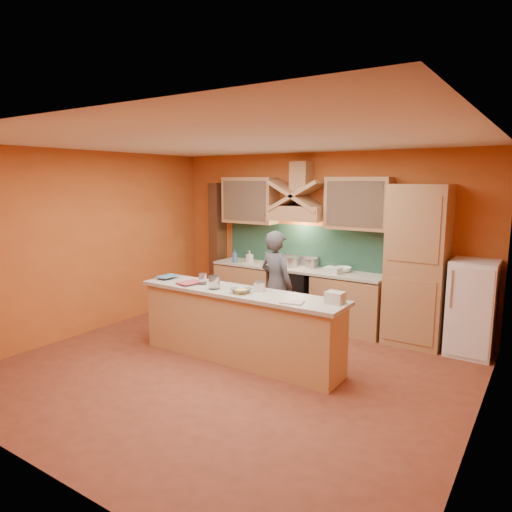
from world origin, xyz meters
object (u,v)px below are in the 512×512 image
Objects in this scene: kitchen_scale at (259,287)px; mixing_bowl at (241,291)px; person at (276,284)px; fridge at (472,308)px; stove at (295,295)px.

kitchen_scale reaches higher than mixing_bowl.
person reaches higher than kitchen_scale.
fridge is 10.32× the size of kitchen_scale.
fridge is at bearing 0.00° from stove.
mixing_bowl is at bearing 111.52° from person.
fridge is 3.14m from mixing_bowl.
kitchen_scale is (0.43, -1.78, 0.55)m from stove.
stove is at bearing 98.40° from mixing_bowl.
kitchen_scale reaches higher than stove.
stove is 0.55× the size of person.
mixing_bowl reaches higher than stove.
stove is at bearing 82.10° from kitchen_scale.
person is at bearing -81.31° from stove.
kitchen_scale is (-2.27, -1.78, 0.35)m from fridge.
mixing_bowl is at bearing -81.60° from stove.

